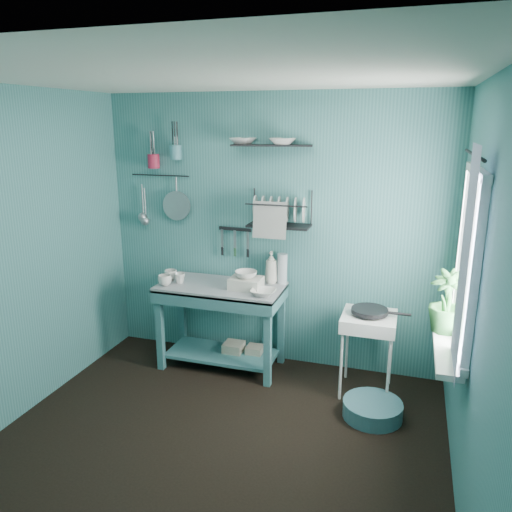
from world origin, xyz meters
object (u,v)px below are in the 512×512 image
(hotplate_stand, at_px, (367,354))
(colander, at_px, (177,206))
(mug_right, at_px, (171,275))
(floor_basin, at_px, (372,409))
(soap_bottle, at_px, (271,267))
(mug_mid, at_px, (180,278))
(dish_rack, at_px, (279,209))
(potted_plant, at_px, (447,302))
(work_counter, at_px, (222,326))
(wash_tub, at_px, (246,283))
(frying_pan, at_px, (370,311))
(storage_tin_large, at_px, (234,354))
(mug_left, at_px, (165,280))
(storage_tin_small, at_px, (255,356))
(utensil_cup_magenta, at_px, (154,161))
(water_bottle, at_px, (282,269))
(utensil_cup_teal, at_px, (176,152))

(hotplate_stand, height_order, colander, colander)
(mug_right, xyz_separation_m, floor_basin, (1.94, -0.45, -0.79))
(mug_right, xyz_separation_m, soap_bottle, (0.92, 0.20, 0.10))
(mug_mid, bearing_deg, hotplate_stand, -0.47)
(soap_bottle, bearing_deg, dish_rack, -15.54)
(soap_bottle, distance_m, colander, 1.09)
(soap_bottle, bearing_deg, floor_basin, -32.67)
(hotplate_stand, distance_m, potted_plant, 1.01)
(potted_plant, height_order, floor_basin, potted_plant)
(hotplate_stand, xyz_separation_m, potted_plant, (0.55, -0.48, 0.70))
(work_counter, xyz_separation_m, potted_plant, (1.89, -0.56, 0.65))
(wash_tub, height_order, frying_pan, wash_tub)
(storage_tin_large, bearing_deg, mug_right, -175.24)
(mug_right, distance_m, wash_tub, 0.75)
(floor_basin, bearing_deg, dish_rack, 146.17)
(work_counter, height_order, potted_plant, potted_plant)
(mug_mid, distance_m, potted_plant, 2.33)
(soap_bottle, distance_m, floor_basin, 1.50)
(mug_left, bearing_deg, colander, 98.26)
(mug_right, relative_size, dish_rack, 0.22)
(work_counter, distance_m, storage_tin_large, 0.31)
(mug_right, bearing_deg, dish_rack, 10.20)
(storage_tin_small, bearing_deg, mug_mid, -168.37)
(hotplate_stand, bearing_deg, mug_right, -174.81)
(floor_basin, bearing_deg, potted_plant, -13.29)
(soap_bottle, bearing_deg, wash_tub, -127.69)
(frying_pan, height_order, storage_tin_small, frying_pan)
(storage_tin_large, xyz_separation_m, floor_basin, (1.34, -0.50, -0.04))
(dish_rack, distance_m, floor_basin, 1.83)
(mug_left, xyz_separation_m, utensil_cup_magenta, (-0.27, 0.39, 1.03))
(potted_plant, relative_size, storage_tin_large, 1.99)
(mug_right, xyz_separation_m, colander, (-0.04, 0.26, 0.61))
(wash_tub, distance_m, water_bottle, 0.37)
(mug_left, distance_m, hotplate_stand, 1.89)
(mug_mid, bearing_deg, utensil_cup_magenta, 141.62)
(work_counter, bearing_deg, mug_mid, 177.02)
(potted_plant, bearing_deg, utensil_cup_magenta, 163.35)
(mug_left, relative_size, storage_tin_large, 0.56)
(utensil_cup_teal, height_order, storage_tin_large, utensil_cup_teal)
(mug_left, distance_m, storage_tin_small, 1.11)
(storage_tin_small, bearing_deg, frying_pan, -8.43)
(dish_rack, xyz_separation_m, storage_tin_large, (-0.40, -0.13, -1.39))
(hotplate_stand, relative_size, utensil_cup_teal, 5.39)
(hotplate_stand, relative_size, storage_tin_small, 3.51)
(utensil_cup_teal, bearing_deg, mug_mid, -65.26)
(utensil_cup_teal, xyz_separation_m, floor_basin, (1.95, -0.68, -1.90))
(mug_mid, bearing_deg, floor_basin, -12.16)
(potted_plant, bearing_deg, mug_right, 166.85)
(work_counter, xyz_separation_m, mug_right, (-0.50, 0.00, 0.45))
(frying_pan, bearing_deg, water_bottle, 160.29)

